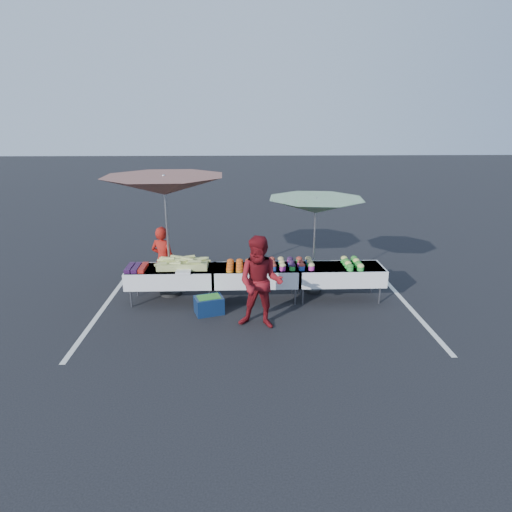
{
  "coord_description": "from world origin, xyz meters",
  "views": [
    {
      "loc": [
        -0.29,
        -8.6,
        3.74
      ],
      "look_at": [
        0.0,
        0.0,
        1.0
      ],
      "focal_mm": 30.0,
      "sensor_mm": 36.0,
      "label": 1
    }
  ],
  "objects_px": {
    "table_left": "(172,276)",
    "storage_bin": "(209,305)",
    "table_right": "(339,274)",
    "umbrella_right": "(316,207)",
    "vendor": "(163,260)",
    "table_center": "(256,275)",
    "customer": "(260,283)",
    "umbrella_left": "(164,186)"
  },
  "relations": [
    {
      "from": "customer",
      "to": "umbrella_left",
      "type": "height_order",
      "value": "umbrella_left"
    },
    {
      "from": "table_center",
      "to": "vendor",
      "type": "xyz_separation_m",
      "value": [
        -2.06,
        0.55,
        0.18
      ]
    },
    {
      "from": "table_left",
      "to": "table_right",
      "type": "relative_size",
      "value": 1.0
    },
    {
      "from": "table_center",
      "to": "customer",
      "type": "distance_m",
      "value": 1.3
    },
    {
      "from": "umbrella_left",
      "to": "storage_bin",
      "type": "xyz_separation_m",
      "value": [
        0.93,
        -1.05,
        -2.24
      ]
    },
    {
      "from": "umbrella_left",
      "to": "customer",
      "type": "bearing_deg",
      "value": -40.56
    },
    {
      "from": "customer",
      "to": "table_right",
      "type": "bearing_deg",
      "value": 49.61
    },
    {
      "from": "table_left",
      "to": "storage_bin",
      "type": "bearing_deg",
      "value": -38.16
    },
    {
      "from": "customer",
      "to": "storage_bin",
      "type": "distance_m",
      "value": 1.37
    },
    {
      "from": "umbrella_right",
      "to": "storage_bin",
      "type": "distance_m",
      "value": 3.09
    },
    {
      "from": "table_left",
      "to": "vendor",
      "type": "height_order",
      "value": "vendor"
    },
    {
      "from": "table_center",
      "to": "umbrella_left",
      "type": "height_order",
      "value": "umbrella_left"
    },
    {
      "from": "vendor",
      "to": "table_center",
      "type": "bearing_deg",
      "value": -174.86
    },
    {
      "from": "table_right",
      "to": "umbrella_right",
      "type": "xyz_separation_m",
      "value": [
        -0.49,
        0.45,
        1.38
      ]
    },
    {
      "from": "vendor",
      "to": "customer",
      "type": "height_order",
      "value": "customer"
    },
    {
      "from": "customer",
      "to": "umbrella_left",
      "type": "relative_size",
      "value": 0.53
    },
    {
      "from": "table_center",
      "to": "vendor",
      "type": "relative_size",
      "value": 1.22
    },
    {
      "from": "vendor",
      "to": "customer",
      "type": "distance_m",
      "value": 2.78
    },
    {
      "from": "vendor",
      "to": "table_left",
      "type": "bearing_deg",
      "value": 135.29
    },
    {
      "from": "table_right",
      "to": "customer",
      "type": "relative_size",
      "value": 1.05
    },
    {
      "from": "table_center",
      "to": "umbrella_left",
      "type": "xyz_separation_m",
      "value": [
        -1.9,
        0.4,
        1.84
      ]
    },
    {
      "from": "table_left",
      "to": "umbrella_right",
      "type": "xyz_separation_m",
      "value": [
        3.11,
        0.45,
        1.38
      ]
    },
    {
      "from": "table_left",
      "to": "storage_bin",
      "type": "distance_m",
      "value": 1.12
    },
    {
      "from": "table_right",
      "to": "table_center",
      "type": "bearing_deg",
      "value": 180.0
    },
    {
      "from": "table_left",
      "to": "vendor",
      "type": "relative_size",
      "value": 1.22
    },
    {
      "from": "table_right",
      "to": "vendor",
      "type": "relative_size",
      "value": 1.22
    },
    {
      "from": "table_left",
      "to": "table_right",
      "type": "distance_m",
      "value": 3.6
    },
    {
      "from": "table_left",
      "to": "table_center",
      "type": "distance_m",
      "value": 1.8
    },
    {
      "from": "customer",
      "to": "umbrella_left",
      "type": "bearing_deg",
      "value": 153.38
    },
    {
      "from": "table_right",
      "to": "customer",
      "type": "xyz_separation_m",
      "value": [
        -1.76,
        -1.26,
        0.3
      ]
    },
    {
      "from": "table_left",
      "to": "storage_bin",
      "type": "height_order",
      "value": "table_left"
    },
    {
      "from": "table_right",
      "to": "storage_bin",
      "type": "distance_m",
      "value": 2.88
    },
    {
      "from": "umbrella_right",
      "to": "storage_bin",
      "type": "relative_size",
      "value": 4.05
    },
    {
      "from": "table_left",
      "to": "umbrella_right",
      "type": "relative_size",
      "value": 0.71
    },
    {
      "from": "vendor",
      "to": "umbrella_left",
      "type": "xyz_separation_m",
      "value": [
        0.15,
        -0.15,
        1.66
      ]
    },
    {
      "from": "table_center",
      "to": "umbrella_left",
      "type": "bearing_deg",
      "value": 168.13
    },
    {
      "from": "vendor",
      "to": "umbrella_left",
      "type": "bearing_deg",
      "value": 156.01
    },
    {
      "from": "table_left",
      "to": "umbrella_right",
      "type": "bearing_deg",
      "value": 8.27
    },
    {
      "from": "vendor",
      "to": "umbrella_left",
      "type": "height_order",
      "value": "umbrella_left"
    },
    {
      "from": "customer",
      "to": "umbrella_right",
      "type": "distance_m",
      "value": 2.39
    },
    {
      "from": "table_right",
      "to": "umbrella_right",
      "type": "relative_size",
      "value": 0.71
    },
    {
      "from": "table_left",
      "to": "vendor",
      "type": "distance_m",
      "value": 0.63
    }
  ]
}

